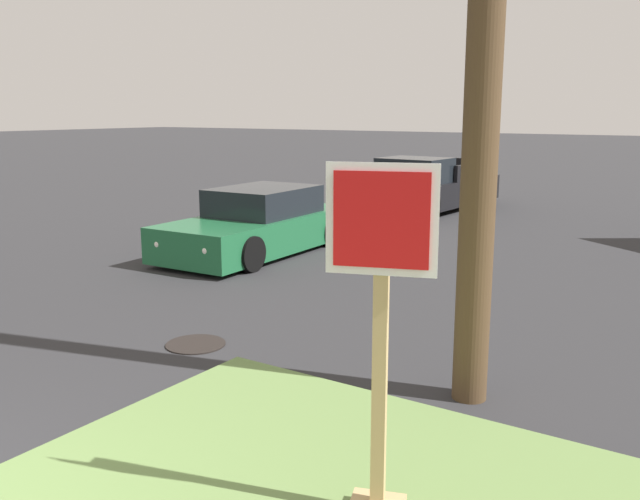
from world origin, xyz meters
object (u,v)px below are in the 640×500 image
stop_sign (380,354)px  parked_sedan_green (259,225)px  pickup_truck_black (426,188)px  manhole_cover (196,344)px

stop_sign → parked_sedan_green: bearing=133.3°
parked_sedan_green → pickup_truck_black: (0.31, 6.89, 0.07)m
manhole_cover → pickup_truck_black: 11.78m
stop_sign → pickup_truck_black: size_ratio=0.43×
stop_sign → parked_sedan_green: size_ratio=0.53×
parked_sedan_green → pickup_truck_black: size_ratio=0.81×
pickup_truck_black → parked_sedan_green: bearing=-92.6°
stop_sign → manhole_cover: stop_sign is taller
parked_sedan_green → pickup_truck_black: pickup_truck_black is taller
stop_sign → pickup_truck_black: (-5.91, 13.48, -0.58)m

